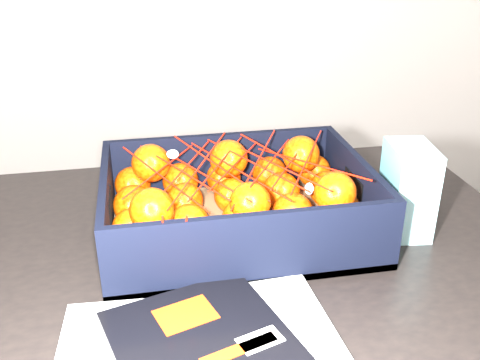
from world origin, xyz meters
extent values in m
cube|color=black|center=(0.11, 0.31, 0.73)|extent=(1.20, 0.80, 0.04)
cylinder|color=black|center=(0.66, 0.66, 0.35)|extent=(0.06, 0.06, 0.71)
cube|color=silver|center=(0.18, 0.08, 0.76)|extent=(0.23, 0.29, 0.01)
cube|color=black|center=(0.13, 0.08, 0.77)|extent=(0.28, 0.33, 0.01)
cube|color=#EB370C|center=(0.10, 0.16, 0.77)|extent=(0.09, 0.08, 0.00)
cube|color=white|center=(0.19, 0.09, 0.77)|extent=(0.06, 0.05, 0.00)
cube|color=#EB370C|center=(0.16, 0.08, 0.77)|extent=(0.10, 0.05, 0.00)
cube|color=olive|center=(0.21, 0.39, 0.76)|extent=(0.44, 0.33, 0.01)
cube|color=black|center=(0.21, 0.55, 0.81)|extent=(0.44, 0.01, 0.12)
cube|color=black|center=(0.21, 0.23, 0.81)|extent=(0.44, 0.01, 0.12)
cube|color=black|center=(0.00, 0.39, 0.81)|extent=(0.01, 0.31, 0.12)
cube|color=black|center=(0.43, 0.39, 0.81)|extent=(0.01, 0.31, 0.12)
sphere|color=#DC4104|center=(0.04, 0.27, 0.80)|extent=(0.06, 0.06, 0.06)
sphere|color=#DC4104|center=(0.04, 0.35, 0.80)|extent=(0.06, 0.06, 0.06)
sphere|color=#DC4104|center=(0.04, 0.43, 0.80)|extent=(0.07, 0.07, 0.07)
sphere|color=#DC4104|center=(0.04, 0.51, 0.80)|extent=(0.07, 0.07, 0.07)
sphere|color=#DC4104|center=(0.12, 0.27, 0.80)|extent=(0.07, 0.07, 0.07)
sphere|color=#DC4104|center=(0.13, 0.35, 0.80)|extent=(0.06, 0.06, 0.06)
sphere|color=#DC4104|center=(0.13, 0.43, 0.80)|extent=(0.06, 0.06, 0.06)
sphere|color=#DC4104|center=(0.13, 0.51, 0.80)|extent=(0.07, 0.07, 0.07)
sphere|color=#DC4104|center=(0.21, 0.27, 0.80)|extent=(0.07, 0.07, 0.07)
sphere|color=#DC4104|center=(0.21, 0.35, 0.80)|extent=(0.06, 0.06, 0.06)
sphere|color=#DC4104|center=(0.21, 0.43, 0.80)|extent=(0.06, 0.06, 0.06)
sphere|color=#DC4104|center=(0.21, 0.51, 0.80)|extent=(0.07, 0.07, 0.07)
sphere|color=#DC4104|center=(0.30, 0.27, 0.80)|extent=(0.07, 0.07, 0.07)
sphere|color=#DC4104|center=(0.30, 0.35, 0.80)|extent=(0.07, 0.07, 0.07)
sphere|color=#DC4104|center=(0.30, 0.43, 0.80)|extent=(0.07, 0.07, 0.07)
sphere|color=#DC4104|center=(0.30, 0.51, 0.80)|extent=(0.07, 0.07, 0.07)
sphere|color=#DC4104|center=(0.39, 0.27, 0.80)|extent=(0.07, 0.07, 0.07)
sphere|color=#DC4104|center=(0.38, 0.35, 0.80)|extent=(0.07, 0.07, 0.07)
sphere|color=#DC4104|center=(0.39, 0.43, 0.80)|extent=(0.07, 0.07, 0.07)
sphere|color=#DC4104|center=(0.39, 0.51, 0.80)|extent=(0.06, 0.06, 0.06)
sphere|color=#DC4104|center=(0.07, 0.31, 0.85)|extent=(0.07, 0.07, 0.07)
sphere|color=#DC4104|center=(0.07, 0.48, 0.85)|extent=(0.07, 0.07, 0.07)
sphere|color=#DC4104|center=(0.22, 0.30, 0.85)|extent=(0.06, 0.06, 0.06)
sphere|color=#DC4104|center=(0.21, 0.47, 0.85)|extent=(0.07, 0.07, 0.07)
sphere|color=#DC4104|center=(0.35, 0.31, 0.85)|extent=(0.07, 0.07, 0.07)
sphere|color=#DC4104|center=(0.35, 0.47, 0.85)|extent=(0.07, 0.07, 0.07)
cylinder|color=red|center=(0.09, 0.39, 0.86)|extent=(0.12, 0.23, 0.02)
cylinder|color=red|center=(0.12, 0.39, 0.87)|extent=(0.12, 0.23, 0.01)
cylinder|color=red|center=(0.15, 0.38, 0.87)|extent=(0.12, 0.23, 0.00)
cylinder|color=red|center=(0.18, 0.39, 0.87)|extent=(0.12, 0.23, 0.03)
cylinder|color=red|center=(0.21, 0.39, 0.87)|extent=(0.12, 0.23, 0.01)
cylinder|color=red|center=(0.24, 0.39, 0.87)|extent=(0.12, 0.23, 0.01)
cylinder|color=red|center=(0.27, 0.39, 0.87)|extent=(0.12, 0.23, 0.00)
cylinder|color=red|center=(0.30, 0.40, 0.87)|extent=(0.12, 0.23, 0.02)
cylinder|color=red|center=(0.33, 0.38, 0.87)|extent=(0.12, 0.23, 0.03)
cylinder|color=red|center=(0.09, 0.40, 0.87)|extent=(0.12, 0.23, 0.02)
cylinder|color=red|center=(0.12, 0.39, 0.87)|extent=(0.12, 0.23, 0.01)
cylinder|color=red|center=(0.15, 0.40, 0.87)|extent=(0.12, 0.23, 0.03)
cylinder|color=red|center=(0.18, 0.40, 0.87)|extent=(0.12, 0.23, 0.01)
cylinder|color=red|center=(0.21, 0.40, 0.87)|extent=(0.12, 0.23, 0.02)
cylinder|color=red|center=(0.24, 0.39, 0.87)|extent=(0.12, 0.23, 0.04)
cylinder|color=red|center=(0.27, 0.40, 0.87)|extent=(0.12, 0.23, 0.02)
cylinder|color=red|center=(0.30, 0.39, 0.87)|extent=(0.12, 0.23, 0.03)
cylinder|color=red|center=(0.33, 0.39, 0.87)|extent=(0.12, 0.23, 0.01)
cylinder|color=red|center=(0.08, 0.24, 0.84)|extent=(0.00, 0.03, 0.09)
cylinder|color=red|center=(0.11, 0.24, 0.84)|extent=(0.01, 0.04, 0.08)
cube|color=white|center=(0.49, 0.34, 0.83)|extent=(0.08, 0.11, 0.15)
camera|label=1|loc=(0.06, -0.42, 1.24)|focal=41.04mm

